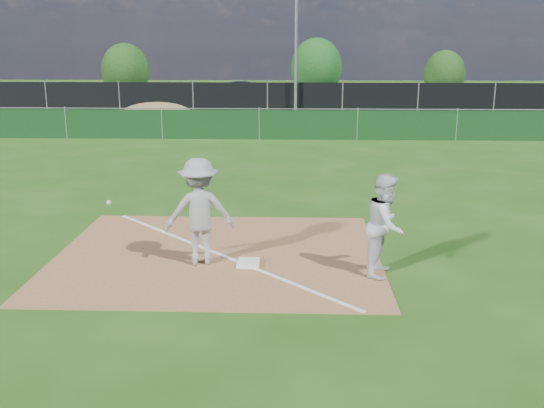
{
  "coord_description": "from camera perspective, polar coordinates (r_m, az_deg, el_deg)",
  "views": [
    {
      "loc": [
        1.39,
        -9.7,
        3.86
      ],
      "look_at": [
        1.02,
        1.0,
        1.0
      ],
      "focal_mm": 40.0,
      "sensor_mm": 36.0,
      "label": 1
    }
  ],
  "objects": [
    {
      "name": "ground",
      "position": [
        20.12,
        -2.0,
        3.9
      ],
      "size": [
        90.0,
        90.0,
        0.0
      ],
      "primitive_type": "plane",
      "color": "#204C10",
      "rests_on": "ground"
    },
    {
      "name": "infield_dirt",
      "position": [
        11.45,
        -5.11,
        -4.74
      ],
      "size": [
        6.0,
        5.0,
        0.02
      ],
      "primitive_type": "cube",
      "color": "#91613A",
      "rests_on": "ground"
    },
    {
      "name": "foul_line",
      "position": [
        11.45,
        -5.11,
        -4.67
      ],
      "size": [
        5.01,
        5.01,
        0.01
      ],
      "primitive_type": "cube",
      "rotation": [
        0.0,
        0.0,
        0.79
      ],
      "color": "white",
      "rests_on": "infield_dirt"
    },
    {
      "name": "green_fence",
      "position": [
        24.95,
        -1.22,
        7.46
      ],
      "size": [
        44.0,
        0.05,
        1.2
      ],
      "primitive_type": "cube",
      "color": "#0D3313",
      "rests_on": "ground"
    },
    {
      "name": "dirt_mound",
      "position": [
        29.1,
        -10.81,
        8.25
      ],
      "size": [
        3.38,
        2.6,
        1.17
      ],
      "primitive_type": "ellipsoid",
      "color": "olive",
      "rests_on": "ground"
    },
    {
      "name": "black_fence",
      "position": [
        32.86,
        -0.43,
        9.81
      ],
      "size": [
        46.0,
        0.04,
        1.8
      ],
      "primitive_type": "cube",
      "color": "black",
      "rests_on": "ground"
    },
    {
      "name": "parking_lot",
      "position": [
        37.92,
        -0.11,
        9.14
      ],
      "size": [
        46.0,
        9.0,
        0.01
      ],
      "primitive_type": "cube",
      "color": "black",
      "rests_on": "ground"
    },
    {
      "name": "light_pole",
      "position": [
        32.4,
        2.28,
        15.21
      ],
      "size": [
        0.16,
        0.16,
        8.0
      ],
      "primitive_type": "cylinder",
      "color": "slate",
      "rests_on": "ground"
    },
    {
      "name": "first_base",
      "position": [
        10.84,
        -2.24,
        -5.56
      ],
      "size": [
        0.4,
        0.4,
        0.08
      ],
      "primitive_type": "cube",
      "rotation": [
        0.0,
        0.0,
        -0.03
      ],
      "color": "white",
      "rests_on": "infield_dirt"
    },
    {
      "name": "play_at_first",
      "position": [
        10.75,
        -6.84,
        -0.72
      ],
      "size": [
        2.29,
        0.94,
        1.91
      ],
      "color": "#A3A2A5",
      "rests_on": "infield_dirt"
    },
    {
      "name": "runner",
      "position": [
        10.4,
        10.65,
        -1.94
      ],
      "size": [
        0.92,
        1.04,
        1.77
      ],
      "primitive_type": "imported",
      "rotation": [
        0.0,
        0.0,
        1.22
      ],
      "color": "silver",
      "rests_on": "ground"
    },
    {
      "name": "car_left",
      "position": [
        37.99,
        -11.84,
        9.87
      ],
      "size": [
        4.1,
        1.95,
        1.35
      ],
      "primitive_type": "imported",
      "rotation": [
        0.0,
        0.0,
        1.48
      ],
      "color": "#B5B8BE",
      "rests_on": "parking_lot"
    },
    {
      "name": "car_mid",
      "position": [
        38.29,
        -2.13,
        10.32
      ],
      "size": [
        4.8,
        3.16,
        1.49
      ],
      "primitive_type": "imported",
      "rotation": [
        0.0,
        0.0,
        1.95
      ],
      "color": "black",
      "rests_on": "parking_lot"
    },
    {
      "name": "car_right",
      "position": [
        38.35,
        4.63,
        10.08
      ],
      "size": [
        4.53,
        3.27,
        1.22
      ],
      "primitive_type": "imported",
      "rotation": [
        0.0,
        0.0,
        1.99
      ],
      "color": "black",
      "rests_on": "parking_lot"
    },
    {
      "name": "tree_left",
      "position": [
        43.78,
        -13.63,
        12.1
      ],
      "size": [
        3.23,
        3.23,
        3.84
      ],
      "color": "#382316",
      "rests_on": "ground"
    },
    {
      "name": "tree_mid",
      "position": [
        43.23,
        4.2,
        12.68
      ],
      "size": [
        3.53,
        3.53,
        4.19
      ],
      "color": "#382316",
      "rests_on": "ground"
    },
    {
      "name": "tree_right",
      "position": [
        44.78,
        15.91,
        11.69
      ],
      "size": [
        2.83,
        2.83,
        3.36
      ],
      "color": "#382316",
      "rests_on": "ground"
    }
  ]
}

